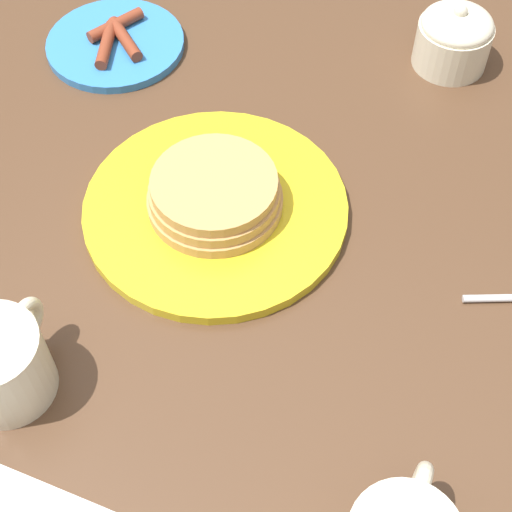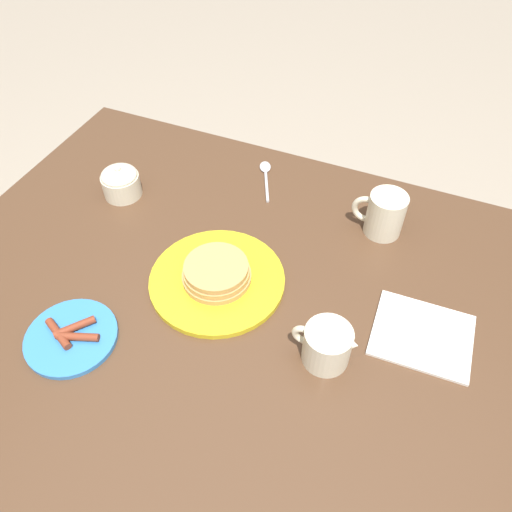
# 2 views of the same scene
# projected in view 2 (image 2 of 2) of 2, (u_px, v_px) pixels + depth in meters

# --- Properties ---
(ground_plane) EXTENTS (8.00, 8.00, 0.00)m
(ground_plane) POSITION_uv_depth(u_px,v_px,m) (230.00, 453.00, 1.50)
(ground_plane) COLOR gray
(dining_table) EXTENTS (1.14, 0.95, 0.77)m
(dining_table) POSITION_uv_depth(u_px,v_px,m) (218.00, 337.00, 1.03)
(dining_table) COLOR #4C3321
(dining_table) RESTS_ON ground_plane
(pancake_plate) EXTENTS (0.26, 0.26, 0.05)m
(pancake_plate) POSITION_uv_depth(u_px,v_px,m) (217.00, 277.00, 0.94)
(pancake_plate) COLOR gold
(pancake_plate) RESTS_ON dining_table
(side_plate_bacon) EXTENTS (0.16, 0.16, 0.02)m
(side_plate_bacon) POSITION_uv_depth(u_px,v_px,m) (71.00, 337.00, 0.87)
(side_plate_bacon) COLOR #337AC6
(side_plate_bacon) RESTS_ON dining_table
(coffee_mug) EXTENTS (0.11, 0.08, 0.09)m
(coffee_mug) POSITION_uv_depth(u_px,v_px,m) (384.00, 214.00, 1.01)
(coffee_mug) COLOR beige
(coffee_mug) RESTS_ON dining_table
(creamer_pitcher) EXTENTS (0.11, 0.08, 0.08)m
(creamer_pitcher) POSITION_uv_depth(u_px,v_px,m) (327.00, 345.00, 0.82)
(creamer_pitcher) COLOR beige
(creamer_pitcher) RESTS_ON dining_table
(sugar_bowl) EXTENTS (0.08, 0.08, 0.08)m
(sugar_bowl) POSITION_uv_depth(u_px,v_px,m) (121.00, 182.00, 1.10)
(sugar_bowl) COLOR beige
(sugar_bowl) RESTS_ON dining_table
(napkin) EXTENTS (0.17, 0.15, 0.01)m
(napkin) POSITION_uv_depth(u_px,v_px,m) (422.00, 335.00, 0.87)
(napkin) COLOR silver
(napkin) RESTS_ON dining_table
(spoon) EXTENTS (0.08, 0.14, 0.01)m
(spoon) POSITION_uv_depth(u_px,v_px,m) (266.00, 174.00, 1.17)
(spoon) COLOR silver
(spoon) RESTS_ON dining_table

